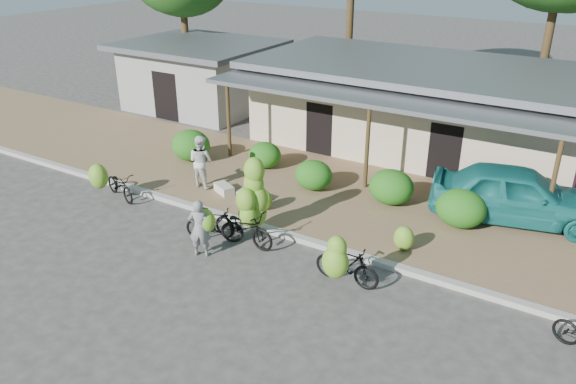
% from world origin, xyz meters
% --- Properties ---
extents(ground, '(100.00, 100.00, 0.00)m').
position_xyz_m(ground, '(0.00, 0.00, 0.00)').
color(ground, '#3D3B39').
rests_on(ground, ground).
extents(sidewalk, '(60.00, 6.00, 0.12)m').
position_xyz_m(sidewalk, '(0.00, 5.00, 0.06)').
color(sidewalk, olive).
rests_on(sidewalk, ground).
extents(curb, '(60.00, 0.25, 0.15)m').
position_xyz_m(curb, '(0.00, 2.00, 0.07)').
color(curb, '#A8A399').
rests_on(curb, ground).
extents(shop_main, '(13.00, 8.50, 3.35)m').
position_xyz_m(shop_main, '(0.00, 10.93, 1.72)').
color(shop_main, beige).
rests_on(shop_main, ground).
extents(shop_grey, '(7.00, 6.00, 3.15)m').
position_xyz_m(shop_grey, '(-11.00, 10.99, 1.62)').
color(shop_grey, gray).
rests_on(shop_grey, ground).
extents(hedge_0, '(1.48, 1.33, 1.15)m').
position_xyz_m(hedge_0, '(-6.54, 4.98, 0.70)').
color(hedge_0, '#235D15').
rests_on(hedge_0, sidewalk).
extents(hedge_1, '(1.20, 1.08, 0.94)m').
position_xyz_m(hedge_1, '(-3.81, 5.81, 0.59)').
color(hedge_1, '#235D15').
rests_on(hedge_1, sidewalk).
extents(hedge_2, '(1.27, 1.14, 0.99)m').
position_xyz_m(hedge_2, '(-1.39, 5.05, 0.61)').
color(hedge_2, '#235D15').
rests_on(hedge_2, sidewalk).
extents(hedge_3, '(1.41, 1.27, 1.10)m').
position_xyz_m(hedge_3, '(1.19, 5.37, 0.67)').
color(hedge_3, '#235D15').
rests_on(hedge_3, sidewalk).
extents(hedge_4, '(1.44, 1.30, 1.12)m').
position_xyz_m(hedge_4, '(3.46, 4.99, 0.68)').
color(hedge_4, '#235D15').
rests_on(hedge_4, sidewalk).
extents(bike_far_left, '(1.81, 1.44, 1.35)m').
position_xyz_m(bike_far_left, '(-6.55, 1.26, 0.57)').
color(bike_far_left, black).
rests_on(bike_far_left, ground).
extents(bike_left, '(1.73, 1.35, 1.29)m').
position_xyz_m(bike_left, '(-2.13, 0.69, 0.58)').
color(bike_left, black).
rests_on(bike_left, ground).
extents(bike_center, '(2.00, 1.26, 2.39)m').
position_xyz_m(bike_center, '(-1.37, 1.32, 0.88)').
color(bike_center, black).
rests_on(bike_center, ground).
extents(bike_right, '(1.70, 1.17, 1.60)m').
position_xyz_m(bike_right, '(1.89, 0.59, 0.69)').
color(bike_right, black).
rests_on(bike_right, ground).
extents(loose_banana_a, '(0.48, 0.41, 0.60)m').
position_xyz_m(loose_banana_a, '(-1.93, 2.95, 0.42)').
color(loose_banana_a, '#7BB62D').
rests_on(loose_banana_a, sidewalk).
extents(loose_banana_b, '(0.51, 0.43, 0.64)m').
position_xyz_m(loose_banana_b, '(-1.94, 2.95, 0.44)').
color(loose_banana_b, '#7BB62D').
rests_on(loose_banana_b, sidewalk).
extents(loose_banana_c, '(0.55, 0.47, 0.69)m').
position_xyz_m(loose_banana_c, '(2.57, 2.86, 0.47)').
color(loose_banana_c, '#7BB62D').
rests_on(loose_banana_c, sidewalk).
extents(sack_near, '(0.86, 0.43, 0.30)m').
position_xyz_m(sack_near, '(-2.64, 3.23, 0.27)').
color(sack_near, beige).
rests_on(sack_near, sidewalk).
extents(sack_far, '(0.84, 0.67, 0.28)m').
position_xyz_m(sack_far, '(-3.73, 3.27, 0.26)').
color(sack_far, beige).
rests_on(sack_far, sidewalk).
extents(vendor, '(0.70, 0.60, 1.62)m').
position_xyz_m(vendor, '(-2.00, -0.02, 0.81)').
color(vendor, gray).
rests_on(vendor, ground).
extents(bystander, '(0.89, 0.71, 1.77)m').
position_xyz_m(bystander, '(-4.69, 3.34, 1.01)').
color(bystander, silver).
rests_on(bystander, sidewalk).
extents(teal_van, '(5.22, 3.05, 1.67)m').
position_xyz_m(teal_van, '(4.73, 6.20, 0.95)').
color(teal_van, '#19716E').
rests_on(teal_van, sidewalk).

